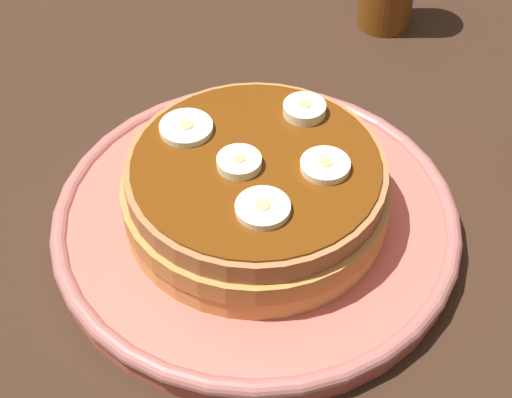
{
  "coord_description": "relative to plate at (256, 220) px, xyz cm",
  "views": [
    {
      "loc": [
        -19.88,
        29.51,
        40.57
      ],
      "look_at": [
        0.0,
        0.0,
        3.17
      ],
      "focal_mm": 54.61,
      "sensor_mm": 36.0,
      "label": 1
    }
  ],
  "objects": [
    {
      "name": "pancake_stack",
      "position": [
        0.21,
        0.09,
        2.94
      ],
      "size": [
        18.07,
        17.92,
        4.75
      ],
      "color": "#C28847",
      "rests_on": "plate"
    },
    {
      "name": "ground_plane",
      "position": [
        0.0,
        0.0,
        -2.63
      ],
      "size": [
        140.0,
        140.0,
        3.0
      ],
      "primitive_type": "cube",
      "color": "black"
    },
    {
      "name": "banana_slice_2",
      "position": [
        -3.87,
        -2.01,
        5.54
      ],
      "size": [
        3.16,
        3.16,
        0.75
      ],
      "color": "#FBE7B6",
      "rests_on": "pancake_stack"
    },
    {
      "name": "banana_slice_4",
      "position": [
        -2.63,
        3.19,
        5.52
      ],
      "size": [
        3.34,
        3.34,
        0.71
      ],
      "color": "#F8E1BC",
      "rests_on": "pancake_stack"
    },
    {
      "name": "banana_slice_1",
      "position": [
        0.06,
        -5.83,
        5.66
      ],
      "size": [
        2.89,
        2.89,
        0.99
      ],
      "color": "beige",
      "rests_on": "pancake_stack"
    },
    {
      "name": "banana_slice_0",
      "position": [
        0.74,
        0.81,
        5.6
      ],
      "size": [
        2.85,
        2.85,
        0.87
      ],
      "color": "#F0ECB7",
      "rests_on": "pancake_stack"
    },
    {
      "name": "plate",
      "position": [
        0.0,
        0.0,
        0.0
      ],
      "size": [
        27.68,
        27.68,
        2.1
      ],
      "color": "#CC594C",
      "rests_on": "ground_plane"
    },
    {
      "name": "banana_slice_3",
      "position": [
        5.55,
        -0.2,
        5.51
      ],
      "size": [
        3.55,
        3.55,
        0.69
      ],
      "color": "#EAF3B7",
      "rests_on": "pancake_stack"
    }
  ]
}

